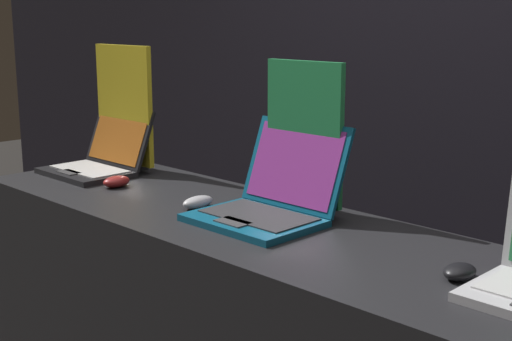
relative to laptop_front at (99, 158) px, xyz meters
name	(u,v)px	position (x,y,z in m)	size (l,w,h in m)	color
wall_back	(489,51)	(0.87, 1.30, 0.38)	(8.00, 0.05, 2.80)	black
laptop_front	(99,158)	(0.00, 0.00, 0.00)	(0.34, 0.32, 0.24)	black
mouse_front	(116,182)	(0.24, -0.09, -0.04)	(0.07, 0.10, 0.04)	maroon
promo_stand_front	(125,110)	(0.00, 0.12, 0.17)	(0.33, 0.07, 0.47)	black
laptop_middle	(270,198)	(0.88, 0.00, 0.01)	(0.36, 0.36, 0.27)	#0F5170
mouse_middle	(198,202)	(0.64, -0.07, -0.04)	(0.06, 0.11, 0.04)	#B2B2B7
promo_stand_middle	(304,140)	(0.88, 0.15, 0.16)	(0.28, 0.07, 0.45)	black
mouse_back	(460,271)	(1.52, -0.05, -0.04)	(0.07, 0.09, 0.03)	black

